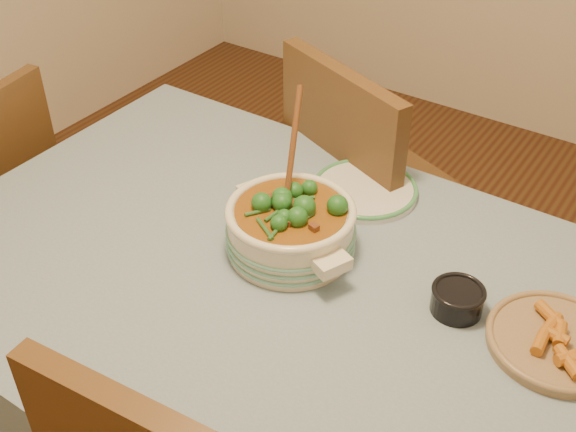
{
  "coord_description": "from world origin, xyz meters",
  "views": [
    {
      "loc": [
        0.63,
        -0.94,
        1.79
      ],
      "look_at": [
        -0.06,
        0.08,
        0.85
      ],
      "focal_mm": 45.0,
      "sensor_mm": 36.0,
      "label": 1
    }
  ],
  "objects_px": {
    "fried_plate": "(557,339)",
    "chair_far": "(369,196)",
    "white_plate": "(365,189)",
    "dining_table": "(291,313)",
    "condiment_bowl": "(458,298)",
    "stew_casserole": "(291,224)"
  },
  "relations": [
    {
      "from": "condiment_bowl",
      "to": "white_plate",
      "type": "bearing_deg",
      "value": 144.22
    },
    {
      "from": "white_plate",
      "to": "condiment_bowl",
      "type": "distance_m",
      "value": 0.43
    },
    {
      "from": "chair_far",
      "to": "fried_plate",
      "type": "bearing_deg",
      "value": 165.75
    },
    {
      "from": "dining_table",
      "to": "chair_far",
      "type": "height_order",
      "value": "chair_far"
    },
    {
      "from": "condiment_bowl",
      "to": "chair_far",
      "type": "xyz_separation_m",
      "value": [
        -0.46,
        0.49,
        -0.22
      ]
    },
    {
      "from": "dining_table",
      "to": "fried_plate",
      "type": "xyz_separation_m",
      "value": [
        0.52,
        0.13,
        0.11
      ]
    },
    {
      "from": "stew_casserole",
      "to": "fried_plate",
      "type": "relative_size",
      "value": 1.36
    },
    {
      "from": "dining_table",
      "to": "white_plate",
      "type": "xyz_separation_m",
      "value": [
        -0.03,
        0.37,
        0.1
      ]
    },
    {
      "from": "dining_table",
      "to": "white_plate",
      "type": "relative_size",
      "value": 5.39
    },
    {
      "from": "white_plate",
      "to": "fried_plate",
      "type": "relative_size",
      "value": 1.17
    },
    {
      "from": "white_plate",
      "to": "fried_plate",
      "type": "xyz_separation_m",
      "value": [
        0.55,
        -0.24,
        0.01
      ]
    },
    {
      "from": "white_plate",
      "to": "fried_plate",
      "type": "bearing_deg",
      "value": -23.44
    },
    {
      "from": "dining_table",
      "to": "fried_plate",
      "type": "distance_m",
      "value": 0.55
    },
    {
      "from": "fried_plate",
      "to": "dining_table",
      "type": "bearing_deg",
      "value": -165.72
    },
    {
      "from": "chair_far",
      "to": "white_plate",
      "type": "bearing_deg",
      "value": 135.47
    },
    {
      "from": "white_plate",
      "to": "chair_far",
      "type": "height_order",
      "value": "chair_far"
    },
    {
      "from": "dining_table",
      "to": "condiment_bowl",
      "type": "relative_size",
      "value": 14.58
    },
    {
      "from": "fried_plate",
      "to": "chair_far",
      "type": "distance_m",
      "value": 0.83
    },
    {
      "from": "stew_casserole",
      "to": "condiment_bowl",
      "type": "distance_m",
      "value": 0.39
    },
    {
      "from": "dining_table",
      "to": "fried_plate",
      "type": "relative_size",
      "value": 6.32
    },
    {
      "from": "fried_plate",
      "to": "chair_far",
      "type": "bearing_deg",
      "value": 144.11
    },
    {
      "from": "fried_plate",
      "to": "chair_far",
      "type": "height_order",
      "value": "chair_far"
    }
  ]
}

